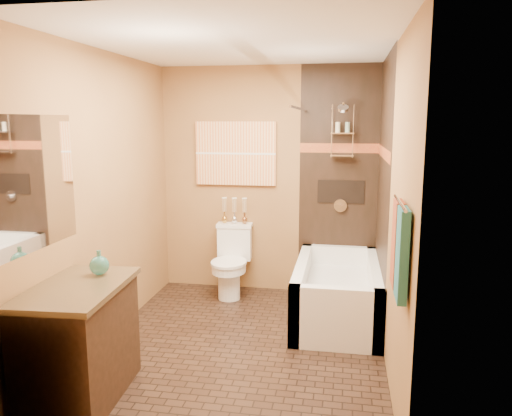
% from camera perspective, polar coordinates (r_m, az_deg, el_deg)
% --- Properties ---
extents(floor, '(3.00, 3.00, 0.00)m').
position_cam_1_polar(floor, '(4.46, -1.70, -15.38)').
color(floor, black).
rests_on(floor, ground).
extents(wall_left, '(0.02, 3.00, 2.50)m').
position_cam_1_polar(wall_left, '(4.49, -16.96, 1.07)').
color(wall_left, '#9C6D3C').
rests_on(wall_left, floor).
extents(wall_right, '(0.02, 3.00, 2.50)m').
position_cam_1_polar(wall_right, '(4.02, 15.21, 0.15)').
color(wall_right, '#9C6D3C').
rests_on(wall_right, floor).
extents(wall_back, '(2.40, 0.02, 2.50)m').
position_cam_1_polar(wall_back, '(5.55, 1.40, 3.13)').
color(wall_back, '#9C6D3C').
rests_on(wall_back, floor).
extents(wall_front, '(2.40, 0.02, 2.50)m').
position_cam_1_polar(wall_front, '(2.67, -8.45, -4.48)').
color(wall_front, '#9C6D3C').
rests_on(wall_front, floor).
extents(ceiling, '(3.00, 3.00, 0.00)m').
position_cam_1_polar(ceiling, '(4.08, -1.89, 18.28)').
color(ceiling, silver).
rests_on(ceiling, wall_back).
extents(alcove_tile_back, '(0.85, 0.01, 2.50)m').
position_cam_1_polar(alcove_tile_back, '(5.47, 9.44, 2.90)').
color(alcove_tile_back, black).
rests_on(alcove_tile_back, wall_back).
extents(alcove_tile_right, '(0.01, 1.50, 2.50)m').
position_cam_1_polar(alcove_tile_right, '(4.76, 14.29, 1.67)').
color(alcove_tile_right, black).
rests_on(alcove_tile_right, wall_right).
extents(mosaic_band_back, '(0.85, 0.01, 0.10)m').
position_cam_1_polar(mosaic_band_back, '(5.43, 9.55, 6.77)').
color(mosaic_band_back, maroon).
rests_on(mosaic_band_back, alcove_tile_back).
extents(mosaic_band_right, '(0.01, 1.50, 0.10)m').
position_cam_1_polar(mosaic_band_right, '(4.72, 14.37, 6.13)').
color(mosaic_band_right, maroon).
rests_on(mosaic_band_right, alcove_tile_right).
extents(alcove_niche, '(0.50, 0.01, 0.25)m').
position_cam_1_polar(alcove_niche, '(5.48, 9.67, 1.85)').
color(alcove_niche, black).
rests_on(alcove_niche, alcove_tile_back).
extents(shower_fixtures, '(0.24, 0.33, 1.16)m').
position_cam_1_polar(shower_fixtures, '(5.33, 9.82, 7.19)').
color(shower_fixtures, silver).
rests_on(shower_fixtures, floor).
extents(curtain_rod, '(0.03, 1.55, 0.03)m').
position_cam_1_polar(curtain_rod, '(4.72, 4.93, 11.26)').
color(curtain_rod, silver).
rests_on(curtain_rod, wall_back).
extents(towel_bar, '(0.02, 0.55, 0.02)m').
position_cam_1_polar(towel_bar, '(2.95, 16.15, 0.59)').
color(towel_bar, silver).
rests_on(towel_bar, wall_right).
extents(towel_teal, '(0.05, 0.22, 0.52)m').
position_cam_1_polar(towel_teal, '(2.88, 16.35, -5.14)').
color(towel_teal, '#1F616A').
rests_on(towel_teal, towel_bar).
extents(towel_rust, '(0.05, 0.22, 0.52)m').
position_cam_1_polar(towel_rust, '(3.13, 15.85, -3.92)').
color(towel_rust, maroon).
rests_on(towel_rust, towel_bar).
extents(sunset_painting, '(0.90, 0.04, 0.70)m').
position_cam_1_polar(sunset_painting, '(5.56, -2.34, 6.25)').
color(sunset_painting, orange).
rests_on(sunset_painting, wall_back).
extents(vanity_mirror, '(0.01, 1.00, 0.90)m').
position_cam_1_polar(vanity_mirror, '(3.60, -24.20, 2.53)').
color(vanity_mirror, white).
rests_on(vanity_mirror, wall_left).
extents(bathtub, '(0.80, 1.50, 0.55)m').
position_cam_1_polar(bathtub, '(4.99, 9.27, -9.96)').
color(bathtub, white).
rests_on(bathtub, floor).
extents(toilet, '(0.40, 0.59, 0.77)m').
position_cam_1_polar(toilet, '(5.51, -2.83, -6.04)').
color(toilet, white).
rests_on(toilet, floor).
extents(vanity, '(0.62, 0.96, 0.82)m').
position_cam_1_polar(vanity, '(3.74, -19.53, -14.25)').
color(vanity, black).
rests_on(vanity, floor).
extents(teal_bottle, '(0.17, 0.17, 0.22)m').
position_cam_1_polar(teal_bottle, '(3.75, -17.49, -5.99)').
color(teal_bottle, '#28786B').
rests_on(teal_bottle, vanity).
extents(bud_vases, '(0.29, 0.06, 0.29)m').
position_cam_1_polar(bud_vases, '(5.56, -2.48, -0.21)').
color(bud_vases, '#BA8B3A').
rests_on(bud_vases, toilet).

